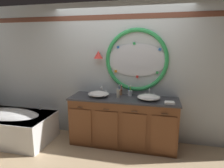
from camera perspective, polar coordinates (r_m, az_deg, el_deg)
ground_plane at (r=3.57m, az=0.42°, el=-19.23°), size 14.00×14.00×0.00m
back_wall_assembly at (r=3.66m, az=2.83°, el=3.70°), size 6.40×0.26×2.60m
vanity_counter at (r=3.58m, az=3.25°, el=-11.06°), size 1.94×0.60×0.89m
bathtub at (r=4.28m, az=-28.45°, el=-10.46°), size 1.70×0.89×0.63m
sink_basin_left at (r=3.49m, az=-4.04°, el=-2.97°), size 0.38×0.38×0.11m
sink_basin_right at (r=3.35m, az=10.92°, el=-3.87°), size 0.39×0.39×0.10m
faucet_set_left at (r=3.70m, az=-3.02°, el=-2.02°), size 0.22×0.13×0.16m
faucet_set_right at (r=3.56m, az=11.08°, el=-2.77°), size 0.21×0.14×0.15m
toothbrush_holder_left at (r=3.61m, az=2.45°, el=-2.42°), size 0.09×0.09×0.21m
toothbrush_holder_right at (r=3.57m, az=5.39°, el=-2.59°), size 0.09×0.09×0.21m
soap_dispenser at (r=3.43m, az=1.81°, el=-2.81°), size 0.05×0.06×0.17m
folded_hand_towel at (r=3.21m, az=16.86°, el=-5.45°), size 0.16×0.14×0.04m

